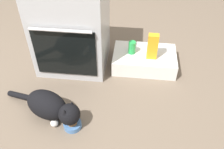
# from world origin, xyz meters

# --- Properties ---
(ground) EXTENTS (8.00, 8.00, 0.00)m
(ground) POSITION_xyz_m (0.00, 0.00, 0.00)
(ground) COLOR #6B5B4C
(oven) EXTENTS (0.61, 0.59, 0.79)m
(oven) POSITION_xyz_m (-0.06, 0.49, 0.40)
(oven) COLOR #B7BABF
(oven) RESTS_ON ground
(pantry_cabinet) EXTENTS (0.58, 0.38, 0.15)m
(pantry_cabinet) POSITION_xyz_m (0.61, 0.50, 0.07)
(pantry_cabinet) COLOR white
(pantry_cabinet) RESTS_ON ground
(food_bowl) EXTENTS (0.13, 0.13, 0.07)m
(food_bowl) POSITION_xyz_m (0.09, -0.28, 0.03)
(food_bowl) COLOR #4C7AB7
(food_bowl) RESTS_ON ground
(cat) EXTENTS (0.68, 0.36, 0.23)m
(cat) POSITION_xyz_m (-0.08, -0.21, 0.12)
(cat) COLOR black
(cat) RESTS_ON ground
(juice_carton) EXTENTS (0.09, 0.06, 0.24)m
(juice_carton) POSITION_xyz_m (0.67, 0.45, 0.27)
(juice_carton) COLOR orange
(juice_carton) RESTS_ON pantry_cabinet
(soda_can) EXTENTS (0.07, 0.07, 0.12)m
(soda_can) POSITION_xyz_m (0.49, 0.50, 0.21)
(soda_can) COLOR green
(soda_can) RESTS_ON pantry_cabinet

